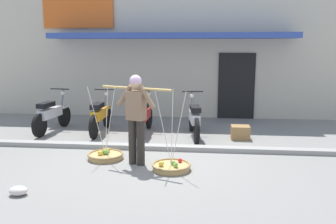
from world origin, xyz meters
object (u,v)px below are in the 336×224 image
at_px(motorcycle_second_in_row, 100,116).
at_px(motorcycle_nearest_shop, 52,115).
at_px(motorcycle_third_in_row, 144,117).
at_px(plastic_litter_bag, 18,191).
at_px(fruit_basket_left_side, 171,166).
at_px(fruit_basket_right_side, 105,155).
at_px(motorcycle_end_of_row, 194,119).
at_px(wooden_crate, 240,132).
at_px(fruit_vendor, 136,114).

bearing_deg(motorcycle_second_in_row, motorcycle_nearest_shop, 179.64).
height_order(motorcycle_third_in_row, plastic_litter_bag, motorcycle_third_in_row).
bearing_deg(plastic_litter_bag, motorcycle_second_in_row, 88.43).
bearing_deg(fruit_basket_left_side, motorcycle_nearest_shop, 142.00).
relative_size(fruit_basket_right_side, motorcycle_end_of_row, 0.80).
distance_m(plastic_litter_bag, wooden_crate, 5.22).
bearing_deg(motorcycle_second_in_row, wooden_crate, -3.87).
relative_size(motorcycle_nearest_shop, motorcycle_third_in_row, 1.00).
relative_size(fruit_basket_left_side, plastic_litter_bag, 5.19).
bearing_deg(plastic_litter_bag, wooden_crate, 45.93).
relative_size(fruit_basket_right_side, motorcycle_nearest_shop, 0.80).
bearing_deg(wooden_crate, motorcycle_third_in_row, 174.09).
relative_size(motorcycle_third_in_row, motorcycle_end_of_row, 1.00).
height_order(fruit_basket_left_side, fruit_basket_right_side, same).
bearing_deg(motorcycle_end_of_row, motorcycle_nearest_shop, 177.23).
relative_size(motorcycle_second_in_row, wooden_crate, 4.14).
distance_m(fruit_basket_right_side, motorcycle_third_in_row, 2.19).
xyz_separation_m(motorcycle_end_of_row, wooden_crate, (1.12, -0.07, -0.29)).
height_order(fruit_vendor, plastic_litter_bag, fruit_vendor).
bearing_deg(wooden_crate, fruit_basket_left_side, -121.16).
bearing_deg(motorcycle_second_in_row, motorcycle_third_in_row, 0.41).
height_order(fruit_basket_left_side, motorcycle_third_in_row, fruit_basket_left_side).
distance_m(fruit_vendor, motorcycle_third_in_row, 2.45).
xyz_separation_m(motorcycle_nearest_shop, motorcycle_third_in_row, (2.44, -0.00, 0.00)).
bearing_deg(fruit_basket_right_side, wooden_crate, 33.66).
relative_size(motorcycle_second_in_row, plastic_litter_bag, 6.50).
bearing_deg(fruit_basket_right_side, motorcycle_third_in_row, 78.49).
bearing_deg(motorcycle_nearest_shop, wooden_crate, -2.93).
bearing_deg(fruit_basket_right_side, fruit_basket_left_side, -20.84).
bearing_deg(fruit_vendor, motorcycle_second_in_row, 120.45).
distance_m(fruit_basket_left_side, motorcycle_nearest_shop, 4.30).
relative_size(motorcycle_second_in_row, motorcycle_third_in_row, 1.00).
bearing_deg(motorcycle_end_of_row, plastic_litter_bag, -123.36).
bearing_deg(fruit_basket_left_side, motorcycle_end_of_row, 82.38).
bearing_deg(motorcycle_end_of_row, wooden_crate, -3.44).
height_order(motorcycle_second_in_row, motorcycle_third_in_row, same).
height_order(fruit_basket_left_side, motorcycle_second_in_row, fruit_basket_left_side).
height_order(motorcycle_nearest_shop, motorcycle_end_of_row, same).
relative_size(fruit_vendor, fruit_basket_left_side, 1.17).
relative_size(fruit_basket_right_side, motorcycle_third_in_row, 0.80).
bearing_deg(motorcycle_nearest_shop, fruit_basket_left_side, -38.00).
bearing_deg(motorcycle_third_in_row, fruit_basket_left_side, -70.50).
bearing_deg(fruit_vendor, wooden_crate, 45.07).
xyz_separation_m(fruit_vendor, motorcycle_third_in_row, (-0.25, 2.38, -0.52)).
height_order(motorcycle_nearest_shop, wooden_crate, motorcycle_nearest_shop).
height_order(motorcycle_nearest_shop, motorcycle_second_in_row, same).
relative_size(motorcycle_end_of_row, wooden_crate, 4.12).
distance_m(fruit_basket_left_side, fruit_basket_right_side, 1.46).
xyz_separation_m(fruit_vendor, motorcycle_end_of_row, (1.01, 2.20, -0.52)).
bearing_deg(motorcycle_nearest_shop, fruit_vendor, -41.44).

